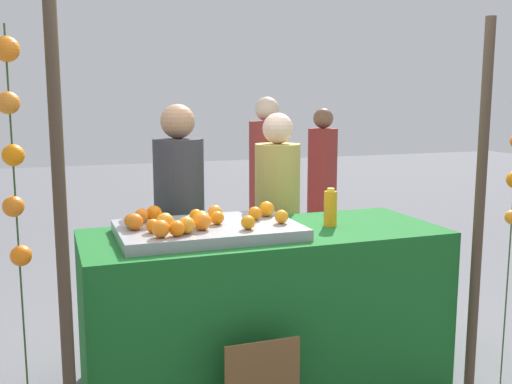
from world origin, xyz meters
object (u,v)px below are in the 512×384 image
Objects in this scene: stall_counter at (265,308)px; orange_1 at (248,223)px; orange_0 at (215,212)px; juice_bottle at (330,208)px; vendor_left at (180,238)px; vendor_right at (277,233)px.

stall_counter is 27.24× the size of orange_1.
juice_bottle reaches higher than orange_0.
orange_1 is 0.60m from juice_bottle.
stall_counter is 1.26× the size of vendor_left.
vendor_right is (0.59, 0.53, -0.28)m from orange_0.
vendor_right is at bearing 95.87° from juice_bottle.
vendor_right is at bearing 2.65° from vendor_left.
orange_0 is (-0.25, 0.14, 0.55)m from stall_counter.
orange_1 is (-0.16, -0.18, 0.55)m from stall_counter.
vendor_left is 0.69m from vendor_right.
vendor_right is at bearing 59.50° from orange_1.
orange_0 is 0.84m from vendor_right.
stall_counter is at bearing -61.12° from vendor_left.
vendor_right is (0.50, 0.85, -0.28)m from orange_1.
orange_1 is (0.09, -0.32, -0.00)m from orange_0.
vendor_left is at bearing -177.35° from vendor_right.
stall_counter is 25.37× the size of orange_0.
orange_0 reaches higher than orange_1.
stall_counter is 1.31× the size of vendor_right.
vendor_right is at bearing 63.06° from stall_counter.
stall_counter is 0.80m from vendor_right.
vendor_left is at bearing 102.89° from orange_1.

